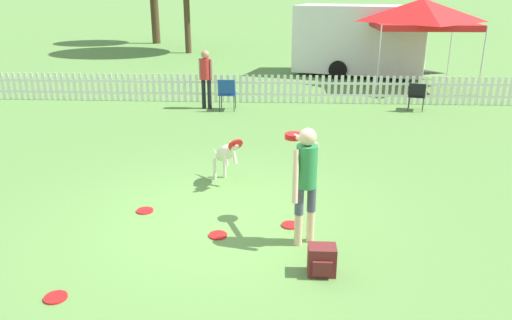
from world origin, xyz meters
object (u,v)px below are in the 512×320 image
at_px(frisbee_midfield, 290,225).
at_px(frisbee_near_dog, 56,297).
at_px(handler_person, 305,171).
at_px(frisbee_far_scatter, 218,235).
at_px(equipment_trailer, 361,39).
at_px(frisbee_near_handler, 145,211).
at_px(folding_chair_blue_left, 227,92).
at_px(folding_chair_center, 417,94).
at_px(canopy_tent_main, 422,13).
at_px(backpack_on_grass, 322,260).
at_px(leaping_dog, 226,153).
at_px(spectator_standing, 206,74).

bearing_deg(frisbee_midfield, frisbee_near_dog, -144.13).
distance_m(handler_person, frisbee_far_scatter, 1.58).
xyz_separation_m(frisbee_midfield, equipment_trailer, (2.79, 12.94, 1.36)).
relative_size(frisbee_near_handler, folding_chair_blue_left, 0.29).
xyz_separation_m(folding_chair_center, canopy_tent_main, (0.89, 3.77, 1.96)).
height_order(backpack_on_grass, folding_chair_center, folding_chair_center).
relative_size(frisbee_near_handler, frisbee_far_scatter, 1.00).
height_order(frisbee_far_scatter, folding_chair_center, folding_chair_center).
height_order(leaping_dog, equipment_trailer, equipment_trailer).
bearing_deg(leaping_dog, canopy_tent_main, -152.61).
xyz_separation_m(folding_chair_blue_left, canopy_tent_main, (6.15, 4.05, 1.89)).
xyz_separation_m(backpack_on_grass, folding_chair_blue_left, (-2.05, 8.22, 0.36)).
bearing_deg(equipment_trailer, leaping_dog, -92.43).
distance_m(frisbee_near_handler, folding_chair_center, 9.03).
relative_size(spectator_standing, equipment_trailer, 0.29).
distance_m(frisbee_near_dog, folding_chair_blue_left, 8.97).
bearing_deg(canopy_tent_main, frisbee_near_handler, -122.40).
relative_size(backpack_on_grass, canopy_tent_main, 0.12).
bearing_deg(equipment_trailer, frisbee_far_scatter, -89.44).
bearing_deg(spectator_standing, frisbee_near_handler, 107.19).
distance_m(leaping_dog, frisbee_near_dog, 3.91).
relative_size(folding_chair_center, spectator_standing, 0.49).
bearing_deg(frisbee_midfield, frisbee_near_handler, 170.69).
distance_m(frisbee_midfield, folding_chair_center, 8.08).
distance_m(backpack_on_grass, equipment_trailer, 14.46).
bearing_deg(equipment_trailer, frisbee_near_dog, -93.63).
relative_size(folding_chair_center, canopy_tent_main, 0.24).
bearing_deg(canopy_tent_main, backpack_on_grass, -108.49).
relative_size(handler_person, folding_chair_center, 2.07).
xyz_separation_m(frisbee_near_handler, folding_chair_center, (5.86, 6.86, 0.46)).
xyz_separation_m(folding_chair_center, equipment_trailer, (-0.79, 5.71, 0.90)).
bearing_deg(frisbee_near_handler, equipment_trailer, 68.04).
relative_size(frisbee_near_handler, spectator_standing, 0.16).
height_order(leaping_dog, backpack_on_grass, leaping_dog).
relative_size(frisbee_far_scatter, spectator_standing, 0.16).
bearing_deg(frisbee_near_dog, folding_chair_blue_left, 83.56).
xyz_separation_m(frisbee_far_scatter, backpack_on_grass, (1.40, -0.90, 0.17)).
height_order(folding_chair_center, spectator_standing, spectator_standing).
bearing_deg(equipment_trailer, spectator_standing, -115.02).
bearing_deg(spectator_standing, leaping_dog, 118.88).
height_order(frisbee_near_handler, folding_chair_blue_left, folding_chair_blue_left).
height_order(frisbee_far_scatter, folding_chair_blue_left, folding_chair_blue_left).
relative_size(frisbee_near_dog, spectator_standing, 0.16).
height_order(frisbee_near_handler, folding_chair_center, folding_chair_center).
relative_size(backpack_on_grass, equipment_trailer, 0.07).
bearing_deg(frisbee_far_scatter, frisbee_near_dog, -136.43).
xyz_separation_m(frisbee_midfield, folding_chair_blue_left, (-1.69, 6.95, 0.53)).
distance_m(folding_chair_center, equipment_trailer, 5.83).
relative_size(frisbee_near_dog, folding_chair_center, 0.33).
distance_m(frisbee_midfield, spectator_standing, 7.63).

